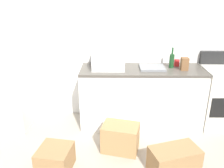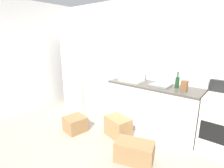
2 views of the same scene
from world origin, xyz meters
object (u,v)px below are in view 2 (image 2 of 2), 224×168
wine_bottle (177,82)px  cardboard_box_small (75,124)px  refrigerator (81,73)px  cardboard_box_large (118,127)px  cardboard_box_medium (134,152)px  microwave (132,75)px  coffee_mug (184,85)px  stove_oven (223,124)px  knife_block (184,86)px

wine_bottle → cardboard_box_small: 2.08m
refrigerator → cardboard_box_large: 1.98m
refrigerator → cardboard_box_medium: refrigerator is taller
microwave → cardboard_box_small: bearing=-119.1°
coffee_mug → cardboard_box_large: coffee_mug is taller
coffee_mug → cardboard_box_medium: (-0.25, -1.24, -0.79)m
stove_oven → cardboard_box_small: (-2.31, -1.08, -0.32)m
refrigerator → cardboard_box_large: size_ratio=3.89×
wine_bottle → coffee_mug: bearing=38.8°
wine_bottle → knife_block: bearing=-34.6°
cardboard_box_large → knife_block: bearing=35.3°
knife_block → cardboard_box_medium: (-0.31, -1.05, -0.83)m
microwave → knife_block: size_ratio=2.56×
microwave → wine_bottle: 0.93m
cardboard_box_large → cardboard_box_small: (-0.76, -0.38, -0.04)m
stove_oven → wine_bottle: 0.96m
microwave → refrigerator: bearing=-178.5°
wine_bottle → cardboard_box_large: wine_bottle is taller
refrigerator → stove_oven: refrigerator is taller
stove_oven → cardboard_box_medium: size_ratio=1.99×
wine_bottle → coffee_mug: (0.10, 0.08, -0.06)m
refrigerator → wine_bottle: size_ratio=5.95×
coffee_mug → cardboard_box_medium: 1.49m
cardboard_box_large → cardboard_box_medium: cardboard_box_large is taller
refrigerator → cardboard_box_medium: bearing=-24.3°
cardboard_box_medium → cardboard_box_large: bearing=146.6°
refrigerator → microwave: size_ratio=3.88×
microwave → cardboard_box_large: size_ratio=1.00×
refrigerator → microwave: (1.56, 0.04, 0.14)m
coffee_mug → cardboard_box_small: size_ratio=0.27×
microwave → knife_block: 1.09m
stove_oven → cardboard_box_small: stove_oven is taller
stove_oven → microwave: 1.81m
microwave → wine_bottle: bearing=4.0°
cardboard_box_medium → wine_bottle: bearing=82.6°
cardboard_box_large → cardboard_box_small: 0.85m
knife_block → cardboard_box_small: size_ratio=0.48×
refrigerator → coffee_mug: bearing=4.1°
coffee_mug → cardboard_box_medium: bearing=-101.4°
cardboard_box_large → cardboard_box_small: bearing=-153.8°
stove_oven → cardboard_box_medium: 1.48m
cardboard_box_large → microwave: bearing=103.8°
coffee_mug → knife_block: knife_block is taller
stove_oven → coffee_mug: size_ratio=11.00×
wine_bottle → coffee_mug: wine_bottle is taller
stove_oven → wine_bottle: wine_bottle is taller
wine_bottle → stove_oven: bearing=-3.7°
refrigerator → knife_block: bearing=-0.1°
knife_block → cardboard_box_medium: 1.38m
cardboard_box_small → coffee_mug: bearing=36.9°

